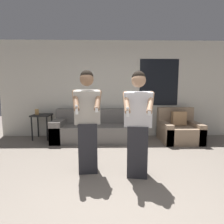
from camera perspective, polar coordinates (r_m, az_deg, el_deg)
The scene contains 7 objects.
ground_plane at distance 2.36m, azimuth 4.07°, elevation -27.33°, with size 14.00×14.00×0.00m, color slate.
wall_back at distance 5.05m, azimuth 1.27°, elevation 7.39°, with size 6.54×0.07×2.70m.
couch at distance 4.71m, azimuth -5.31°, elevation -5.71°, with size 2.20×0.88×0.81m.
armchair at distance 4.94m, azimuth 20.94°, elevation -5.52°, with size 0.96×0.89×0.86m.
side_table at distance 5.14m, azimuth -21.94°, elevation -1.97°, with size 0.48×0.49×0.82m.
person_left at distance 2.81m, azimuth -8.00°, elevation -3.14°, with size 0.46×0.51×1.64m.
person_right at distance 2.67m, azimuth 8.41°, elevation -4.10°, with size 0.47×0.52×1.62m.
Camera 1 is at (-0.19, -1.94, 1.34)m, focal length 28.00 mm.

